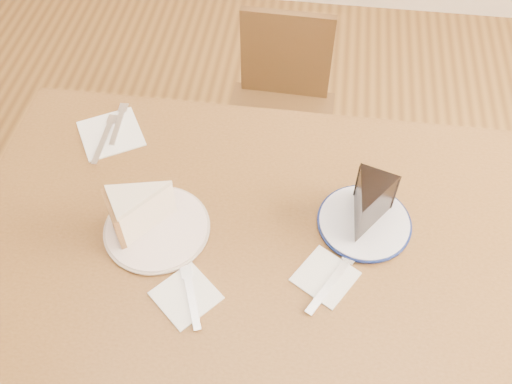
# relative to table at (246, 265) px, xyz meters

# --- Properties ---
(ground) EXTENTS (4.00, 4.00, 0.00)m
(ground) POSITION_rel_table_xyz_m (0.00, 0.00, -0.65)
(ground) COLOR #4C3114
(ground) RESTS_ON ground
(table) EXTENTS (1.20, 0.80, 0.75)m
(table) POSITION_rel_table_xyz_m (0.00, 0.00, 0.00)
(table) COLOR #482D13
(table) RESTS_ON ground
(chair_far) EXTENTS (0.37, 0.37, 0.72)m
(chair_far) POSITION_rel_table_xyz_m (0.00, 0.75, -0.25)
(chair_far) COLOR #362210
(chair_far) RESTS_ON ground
(plate_cream) EXTENTS (0.21, 0.21, 0.01)m
(plate_cream) POSITION_rel_table_xyz_m (-0.19, 0.00, 0.10)
(plate_cream) COLOR silver
(plate_cream) RESTS_ON table
(plate_navy) EXTENTS (0.19, 0.19, 0.01)m
(plate_navy) POSITION_rel_table_xyz_m (0.25, 0.07, 0.10)
(plate_navy) COLOR white
(plate_navy) RESTS_ON table
(carrot_cake) EXTENTS (0.15, 0.14, 0.09)m
(carrot_cake) POSITION_rel_table_xyz_m (-0.21, 0.02, 0.16)
(carrot_cake) COLOR #FBEACF
(carrot_cake) RESTS_ON plate_cream
(chocolate_cake) EXTENTS (0.12, 0.14, 0.09)m
(chocolate_cake) POSITION_rel_table_xyz_m (0.24, 0.07, 0.16)
(chocolate_cake) COLOR black
(chocolate_cake) RESTS_ON plate_navy
(napkin_cream) EXTENTS (0.15, 0.15, 0.00)m
(napkin_cream) POSITION_rel_table_xyz_m (-0.10, -0.14, 0.10)
(napkin_cream) COLOR white
(napkin_cream) RESTS_ON table
(napkin_navy) EXTENTS (0.14, 0.14, 0.00)m
(napkin_navy) POSITION_rel_table_xyz_m (0.17, -0.06, 0.10)
(napkin_navy) COLOR white
(napkin_navy) RESTS_ON table
(napkin_spare) EXTENTS (0.19, 0.19, 0.00)m
(napkin_spare) POSITION_rel_table_xyz_m (-0.37, 0.26, 0.10)
(napkin_spare) COLOR white
(napkin_spare) RESTS_ON table
(fork_cream) EXTENTS (0.06, 0.14, 0.00)m
(fork_cream) POSITION_rel_table_xyz_m (-0.09, -0.15, 0.10)
(fork_cream) COLOR silver
(fork_cream) RESTS_ON napkin_cream
(knife_navy) EXTENTS (0.10, 0.16, 0.00)m
(knife_navy) POSITION_rel_table_xyz_m (0.18, -0.08, 0.10)
(knife_navy) COLOR silver
(knife_navy) RESTS_ON napkin_navy
(fork_spare) EXTENTS (0.02, 0.14, 0.00)m
(fork_spare) POSITION_rel_table_xyz_m (-0.36, 0.29, 0.10)
(fork_spare) COLOR silver
(fork_spare) RESTS_ON napkin_spare
(knife_spare) EXTENTS (0.01, 0.16, 0.00)m
(knife_spare) POSITION_rel_table_xyz_m (-0.38, 0.24, 0.10)
(knife_spare) COLOR silver
(knife_spare) RESTS_ON napkin_spare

